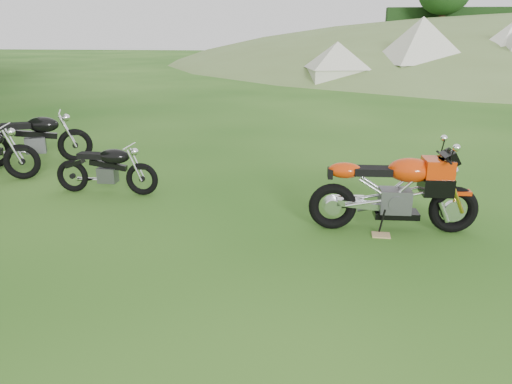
# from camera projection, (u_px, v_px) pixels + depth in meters

# --- Properties ---
(ground) EXTENTS (120.00, 120.00, 0.00)m
(ground) POSITION_uv_depth(u_px,v_px,m) (284.00, 285.00, 5.42)
(ground) COLOR #194A10
(ground) RESTS_ON ground
(sport_motorcycle) EXTENTS (2.18, 0.62, 1.30)m
(sport_motorcycle) POSITION_uv_depth(u_px,v_px,m) (394.00, 185.00, 6.71)
(sport_motorcycle) COLOR red
(sport_motorcycle) RESTS_ON ground
(plywood_board) EXTENTS (0.25, 0.20, 0.02)m
(plywood_board) POSITION_uv_depth(u_px,v_px,m) (381.00, 235.00, 6.71)
(plywood_board) COLOR tan
(plywood_board) RESTS_ON ground
(vintage_moto_b) EXTENTS (2.17, 1.36, 1.14)m
(vintage_moto_b) POSITION_uv_depth(u_px,v_px,m) (33.00, 137.00, 10.03)
(vintage_moto_b) COLOR black
(vintage_moto_b) RESTS_ON ground
(vintage_moto_c) EXTENTS (1.73, 0.45, 0.90)m
(vintage_moto_c) POSITION_uv_depth(u_px,v_px,m) (106.00, 168.00, 8.29)
(vintage_moto_c) COLOR black
(vintage_moto_c) RESTS_ON ground
(tent_left) EXTENTS (3.09, 3.09, 2.27)m
(tent_left) POSITION_uv_depth(u_px,v_px,m) (337.00, 61.00, 24.34)
(tent_left) COLOR beige
(tent_left) RESTS_ON ground
(tent_mid) EXTENTS (4.22, 4.22, 2.97)m
(tent_mid) POSITION_uv_depth(u_px,v_px,m) (420.00, 53.00, 24.48)
(tent_mid) COLOR beige
(tent_mid) RESTS_ON ground
(tent_right) EXTENTS (3.74, 3.74, 2.87)m
(tent_right) POSITION_uv_depth(u_px,v_px,m) (510.00, 55.00, 24.34)
(tent_right) COLOR white
(tent_right) RESTS_ON ground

